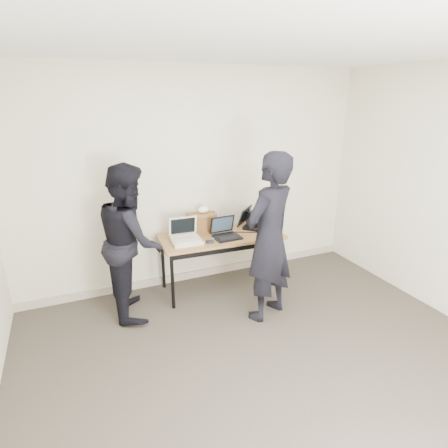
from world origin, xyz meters
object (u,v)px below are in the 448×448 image
laptop_center (225,233)px  person_typist (269,238)px  desk (222,240)px  laptop_beige (186,237)px  laptop_right (252,222)px  person_observer (131,241)px  equipment_box (260,218)px  leather_satchel (201,222)px

laptop_center → person_typist: (0.20, -0.69, 0.15)m
desk → laptop_beige: laptop_beige is taller
laptop_right → person_observer: person_observer is taller
laptop_center → equipment_box: laptop_center is taller
laptop_center → laptop_right: laptop_right is taller
laptop_right → equipment_box: 0.15m
desk → equipment_box: bearing=19.7°
leather_satchel → laptop_right: bearing=-0.1°
laptop_beige → laptop_center: 0.49m
desk → person_typist: (0.23, -0.75, 0.26)m
laptop_right → leather_satchel: (-0.67, 0.08, 0.07)m
desk → laptop_beige: (-0.46, -0.01, 0.11)m
desk → leather_satchel: 0.34m
laptop_beige → laptop_center: laptop_beige is taller
laptop_beige → leather_satchel: bearing=43.4°
person_typist → leather_satchel: bearing=-92.1°
laptop_center → laptop_beige: bearing=172.7°
laptop_center → laptop_right: size_ratio=0.69×
laptop_right → person_observer: bearing=144.6°
leather_satchel → person_observer: size_ratio=0.22×
person_typist → laptop_right: bearing=-131.1°
desk → leather_satchel: bearing=131.1°
laptop_beige → laptop_right: laptop_beige is taller
laptop_right → person_typist: 0.95m
equipment_box → laptop_beige: bearing=-169.4°
person_observer → equipment_box: bearing=-75.9°
laptop_beige → person_observer: (-0.64, -0.06, 0.08)m
laptop_right → desk: bearing=153.6°
equipment_box → desk: bearing=-163.1°
desk → person_observer: size_ratio=0.90×
leather_satchel → person_typist: bearing=-60.9°
desk → laptop_center: size_ratio=4.69×
equipment_box → person_typist: size_ratio=0.16×
person_observer → laptop_beige: bearing=-79.1°
desk → person_typist: bearing=-70.3°
laptop_beige → person_typist: 1.02m
equipment_box → person_typist: person_typist is taller
laptop_right → laptop_center: bearing=160.3°
leather_satchel → person_typist: person_typist is taller
leather_satchel → person_typist: 1.06m
equipment_box → person_observer: bearing=-171.3°
equipment_box → person_observer: 1.76m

